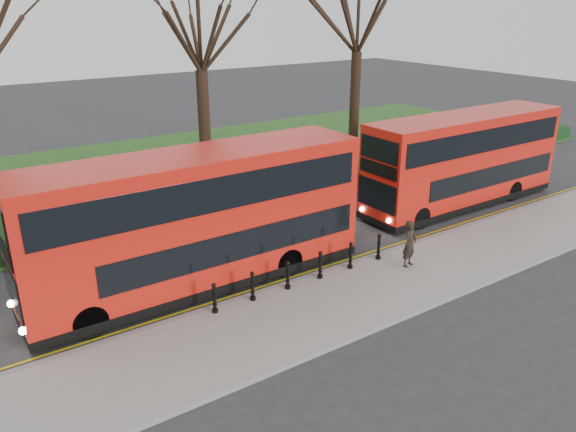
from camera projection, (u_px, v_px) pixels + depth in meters
ground at (281, 273)px, 21.05m from camera, size 120.00×120.00×0.00m
pavement at (330, 305)px, 18.71m from camera, size 60.00×4.00×0.15m
kerb at (296, 282)px, 20.25m from camera, size 60.00×0.25×0.16m
grass_verge at (138, 176)px, 32.60m from camera, size 60.00×18.00×0.06m
hedge at (200, 211)px, 26.15m from camera, size 60.00×0.90×0.80m
yellow_line_outer at (291, 280)px, 20.51m from camera, size 60.00×0.10×0.01m
yellow_line_inner at (288, 278)px, 20.67m from camera, size 60.00×0.10×0.01m
tree_mid at (199, 26)px, 26.78m from camera, size 7.40×7.40×11.55m
tree_right at (358, 12)px, 31.84m from camera, size 7.87×7.87×12.29m
bollard_row at (304, 270)px, 19.84m from camera, size 7.26×0.15×1.00m
bus_lead at (198, 222)px, 19.38m from camera, size 12.13×2.78×4.83m
bus_rear at (463, 161)px, 27.32m from camera, size 11.32×2.60×4.50m
pedestrian at (410, 244)px, 21.01m from camera, size 0.76×0.60×1.81m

